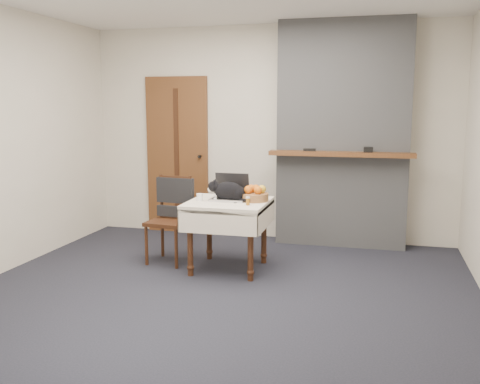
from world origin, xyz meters
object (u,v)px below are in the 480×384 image
object	(u,v)px
pill_bottle	(248,201)
side_table	(228,212)
cat	(229,192)
door	(177,156)
laptop	(230,193)
cream_jar	(200,197)
fruit_basket	(255,195)
chair	(172,207)

from	to	relation	value
pill_bottle	side_table	bearing A→B (deg)	145.42
cat	pill_bottle	xyz separation A→B (m)	(0.23, -0.17, -0.05)
door	laptop	distance (m)	1.71
pill_bottle	cat	bearing A→B (deg)	143.21
laptop	cream_jar	xyz separation A→B (m)	(-0.27, -0.15, -0.03)
door	laptop	bearing A→B (deg)	-50.74
laptop	fruit_basket	bearing A→B (deg)	-4.86
side_table	fruit_basket	world-z (taller)	fruit_basket
cream_jar	fruit_basket	world-z (taller)	fruit_basket
fruit_basket	chair	size ratio (longest dim) A/B	0.31
side_table	chair	world-z (taller)	chair
side_table	chair	size ratio (longest dim) A/B	0.86
cat	cream_jar	distance (m)	0.30
cream_jar	side_table	bearing A→B (deg)	10.48
side_table	cat	xyz separation A→B (m)	(0.01, 0.01, 0.21)
cat	door	bearing A→B (deg)	121.86
fruit_basket	chair	xyz separation A→B (m)	(-0.91, 0.09, -0.18)
cat	cream_jar	xyz separation A→B (m)	(-0.29, -0.06, -0.06)
side_table	chair	bearing A→B (deg)	166.03
cat	pill_bottle	bearing A→B (deg)	-42.74
laptop	cream_jar	bearing A→B (deg)	-150.32
cream_jar	pill_bottle	xyz separation A→B (m)	(0.52, -0.11, 0.01)
side_table	pill_bottle	world-z (taller)	pill_bottle
cream_jar	pill_bottle	world-z (taller)	pill_bottle
side_table	cat	distance (m)	0.21
laptop	cat	xyz separation A→B (m)	(0.02, -0.09, 0.03)
cat	chair	xyz separation A→B (m)	(-0.67, 0.16, -0.21)
door	laptop	world-z (taller)	door
side_table	fruit_basket	size ratio (longest dim) A/B	2.81
door	fruit_basket	distance (m)	1.91
cat	laptop	bearing A→B (deg)	94.62
side_table	cream_jar	distance (m)	0.32
door	pill_bottle	bearing A→B (deg)	-50.04
door	side_table	distance (m)	1.83
pill_bottle	fruit_basket	xyz separation A→B (m)	(0.01, 0.24, 0.02)
side_table	cream_jar	bearing A→B (deg)	-169.52
cream_jar	chair	world-z (taller)	chair
laptop	cream_jar	distance (m)	0.31
door	chair	world-z (taller)	door
door	cream_jar	distance (m)	1.69
side_table	chair	distance (m)	0.68
side_table	pill_bottle	size ratio (longest dim) A/B	9.38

